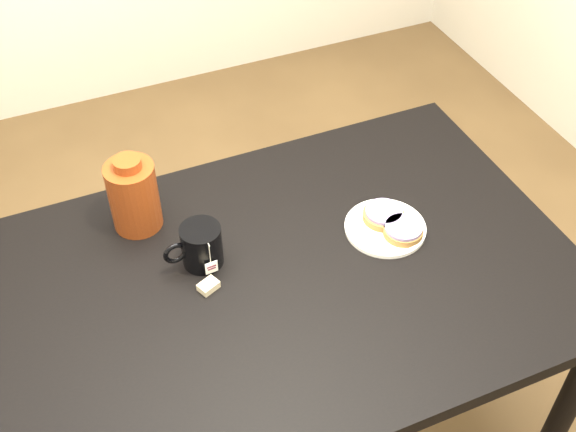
% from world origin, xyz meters
% --- Properties ---
extents(table, '(1.40, 0.90, 0.75)m').
position_xyz_m(table, '(0.00, 0.00, 0.67)').
color(table, black).
rests_on(table, ground_plane).
extents(plate, '(0.20, 0.20, 0.01)m').
position_xyz_m(plate, '(0.31, 0.04, 0.76)').
color(plate, white).
rests_on(plate, table).
extents(bagel_back, '(0.14, 0.14, 0.03)m').
position_xyz_m(bagel_back, '(0.31, 0.06, 0.77)').
color(bagel_back, brown).
rests_on(bagel_back, plate).
extents(bagel_front, '(0.14, 0.14, 0.03)m').
position_xyz_m(bagel_front, '(0.33, -0.00, 0.77)').
color(bagel_front, brown).
rests_on(bagel_front, plate).
extents(mug, '(0.14, 0.10, 0.11)m').
position_xyz_m(mug, '(-0.14, 0.11, 0.80)').
color(mug, black).
rests_on(mug, table).
extents(teabag_pouch, '(0.05, 0.05, 0.02)m').
position_xyz_m(teabag_pouch, '(-0.15, 0.03, 0.76)').
color(teabag_pouch, '#C6B793').
rests_on(teabag_pouch, table).
extents(bagel_package, '(0.15, 0.15, 0.20)m').
position_xyz_m(bagel_package, '(-0.24, 0.30, 0.84)').
color(bagel_package, '#571E0B').
rests_on(bagel_package, table).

